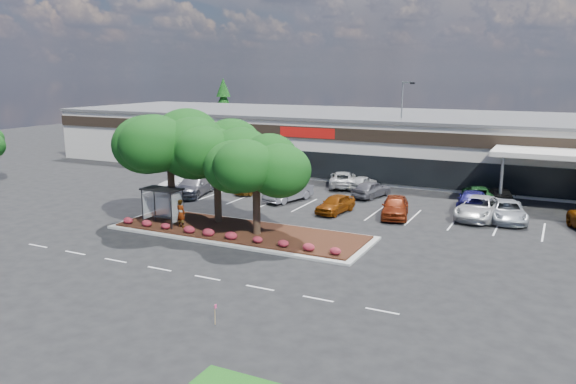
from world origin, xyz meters
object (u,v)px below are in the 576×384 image
at_px(survey_stake, 215,312).
at_px(car_1, 194,185).
at_px(light_pole, 402,137).
at_px(car_0, 182,183).

distance_m(survey_stake, car_1, 26.96).
height_order(light_pole, car_1, light_pole).
height_order(survey_stake, car_0, car_0).
xyz_separation_m(light_pole, survey_stake, (1.77, -36.54, -3.78)).
relative_size(light_pole, car_0, 1.95).
distance_m(light_pole, car_0, 22.16).
height_order(car_0, car_1, car_1).
relative_size(car_0, car_1, 0.86).
distance_m(car_0, car_1, 1.71).
bearing_deg(survey_stake, light_pole, 92.78).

